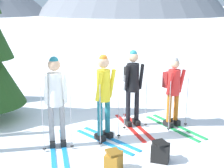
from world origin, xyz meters
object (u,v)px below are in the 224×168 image
Objects in this scene: skier_in_black at (133,84)px; skier_in_red at (173,89)px; skier_in_white at (56,97)px; skier_in_yellow at (104,94)px; backpack_on_snow_front at (160,152)px; backpack_on_snow_beside at (114,161)px.

skier_in_red is at bearing -24.96° from skier_in_black.
skier_in_white reaches higher than skier_in_yellow.
skier_in_yellow reaches higher than skier_in_red.
skier_in_black is 1.94m from backpack_on_snow_front.
skier_in_white is at bearing 179.93° from skier_in_red.
skier_in_white is 2.72m from skier_in_red.
skier_in_red is at bearing 32.89° from backpack_on_snow_beside.
skier_in_black is 4.53× the size of backpack_on_snow_front.
skier_in_white is at bearing 140.27° from backpack_on_snow_front.
skier_in_red is (1.73, 0.07, -0.11)m from skier_in_yellow.
skier_in_black is 4.55× the size of backpack_on_snow_beside.
skier_in_yellow is 1.63m from backpack_on_snow_front.
skier_in_yellow is 1.74m from skier_in_red.
skier_in_red is at bearing 2.37° from skier_in_yellow.
skier_in_white is 1.72m from backpack_on_snow_beside.
skier_in_yellow is (0.98, -0.07, -0.03)m from skier_in_white.
skier_in_black reaches higher than backpack_on_snow_beside.
skier_in_yellow is 4.59× the size of backpack_on_snow_front.
skier_in_red is at bearing 49.95° from backpack_on_snow_front.
backpack_on_snow_beside is (0.67, -1.33, -0.87)m from skier_in_white.
skier_in_yellow reaches higher than backpack_on_snow_front.
backpack_on_snow_front is at bearing -98.91° from skier_in_black.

